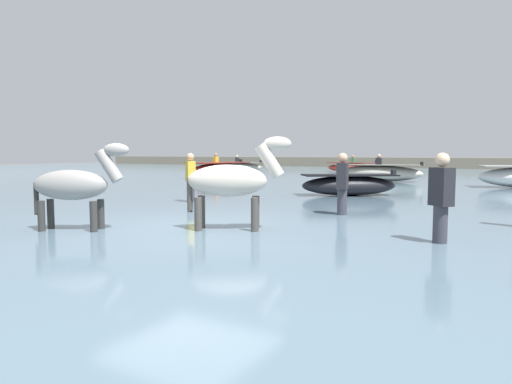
{
  "coord_description": "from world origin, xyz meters",
  "views": [
    {
      "loc": [
        4.99,
        -6.25,
        1.62
      ],
      "look_at": [
        0.3,
        1.71,
        0.85
      ],
      "focal_mm": 32.48,
      "sensor_mm": 36.0,
      "label": 1
    }
  ],
  "objects_px": {
    "boat_distant_east": "(237,167)",
    "boat_distant_west": "(378,173)",
    "horse_trailing_grey": "(75,188)",
    "person_onlooker_right": "(342,190)",
    "boat_near_port": "(349,185)",
    "person_wading_close": "(441,207)",
    "person_onlooker_left": "(191,182)",
    "boat_far_offshore": "(219,170)",
    "boat_far_inshore": "(352,167)",
    "horse_lead_pinto": "(232,183)"
  },
  "relations": [
    {
      "from": "horse_lead_pinto",
      "to": "person_onlooker_right",
      "type": "bearing_deg",
      "value": 71.21
    },
    {
      "from": "boat_distant_west",
      "to": "boat_distant_east",
      "type": "bearing_deg",
      "value": 153.51
    },
    {
      "from": "horse_trailing_grey",
      "to": "boat_distant_east",
      "type": "xyz_separation_m",
      "value": [
        -10.84,
        21.73,
        -0.37
      ]
    },
    {
      "from": "boat_distant_west",
      "to": "person_wading_close",
      "type": "bearing_deg",
      "value": -71.02
    },
    {
      "from": "person_onlooker_right",
      "to": "boat_far_inshore",
      "type": "bearing_deg",
      "value": 108.27
    },
    {
      "from": "boat_near_port",
      "to": "boat_distant_west",
      "type": "bearing_deg",
      "value": 99.38
    },
    {
      "from": "person_onlooker_left",
      "to": "person_wading_close",
      "type": "bearing_deg",
      "value": -21.55
    },
    {
      "from": "boat_near_port",
      "to": "boat_distant_east",
      "type": "relative_size",
      "value": 0.82
    },
    {
      "from": "boat_far_offshore",
      "to": "boat_far_inshore",
      "type": "distance_m",
      "value": 10.75
    },
    {
      "from": "boat_distant_west",
      "to": "person_onlooker_right",
      "type": "bearing_deg",
      "value": -77.67
    },
    {
      "from": "boat_distant_west",
      "to": "person_onlooker_left",
      "type": "xyz_separation_m",
      "value": [
        -1.66,
        -11.6,
        0.14
      ]
    },
    {
      "from": "boat_far_offshore",
      "to": "person_onlooker_left",
      "type": "xyz_separation_m",
      "value": [
        6.41,
        -10.38,
        0.12
      ]
    },
    {
      "from": "horse_trailing_grey",
      "to": "person_onlooker_right",
      "type": "distance_m",
      "value": 5.16
    },
    {
      "from": "boat_far_offshore",
      "to": "boat_distant_west",
      "type": "height_order",
      "value": "boat_far_offshore"
    },
    {
      "from": "person_onlooker_right",
      "to": "person_wading_close",
      "type": "bearing_deg",
      "value": -44.25
    },
    {
      "from": "boat_distant_east",
      "to": "boat_distant_west",
      "type": "xyz_separation_m",
      "value": [
        11.36,
        -5.66,
        0.04
      ]
    },
    {
      "from": "person_onlooker_right",
      "to": "person_onlooker_left",
      "type": "height_order",
      "value": "same"
    },
    {
      "from": "horse_trailing_grey",
      "to": "boat_far_offshore",
      "type": "relative_size",
      "value": 0.45
    },
    {
      "from": "person_wading_close",
      "to": "person_onlooker_left",
      "type": "distance_m",
      "value": 7.03
    },
    {
      "from": "boat_near_port",
      "to": "person_onlooker_left",
      "type": "height_order",
      "value": "person_onlooker_left"
    },
    {
      "from": "boat_far_offshore",
      "to": "boat_far_inshore",
      "type": "xyz_separation_m",
      "value": [
        3.82,
        10.04,
        -0.07
      ]
    },
    {
      "from": "boat_near_port",
      "to": "boat_far_offshore",
      "type": "height_order",
      "value": "boat_far_offshore"
    },
    {
      "from": "person_onlooker_left",
      "to": "boat_near_port",
      "type": "bearing_deg",
      "value": 53.62
    },
    {
      "from": "horse_lead_pinto",
      "to": "boat_far_inshore",
      "type": "xyz_separation_m",
      "value": [
        -5.94,
        23.54,
        -0.44
      ]
    },
    {
      "from": "boat_near_port",
      "to": "person_onlooker_right",
      "type": "bearing_deg",
      "value": -72.65
    },
    {
      "from": "boat_distant_east",
      "to": "person_onlooker_left",
      "type": "height_order",
      "value": "person_onlooker_left"
    },
    {
      "from": "horse_lead_pinto",
      "to": "boat_distant_east",
      "type": "bearing_deg",
      "value": 122.64
    },
    {
      "from": "horse_trailing_grey",
      "to": "boat_far_offshore",
      "type": "xyz_separation_m",
      "value": [
        -7.55,
        14.85,
        -0.3
      ]
    },
    {
      "from": "boat_near_port",
      "to": "boat_far_inshore",
      "type": "distance_m",
      "value": 17.35
    },
    {
      "from": "person_wading_close",
      "to": "horse_trailing_grey",
      "type": "bearing_deg",
      "value": -160.69
    },
    {
      "from": "boat_far_inshore",
      "to": "person_onlooker_left",
      "type": "bearing_deg",
      "value": -82.78
    },
    {
      "from": "horse_lead_pinto",
      "to": "boat_far_inshore",
      "type": "height_order",
      "value": "horse_lead_pinto"
    },
    {
      "from": "boat_distant_west",
      "to": "boat_near_port",
      "type": "bearing_deg",
      "value": -80.62
    },
    {
      "from": "horse_lead_pinto",
      "to": "horse_trailing_grey",
      "type": "height_order",
      "value": "horse_lead_pinto"
    },
    {
      "from": "boat_near_port",
      "to": "boat_distant_east",
      "type": "distance_m",
      "value": 18.33
    },
    {
      "from": "horse_trailing_grey",
      "to": "person_onlooker_right",
      "type": "xyz_separation_m",
      "value": [
        3.14,
        4.09,
        -0.19
      ]
    },
    {
      "from": "horse_trailing_grey",
      "to": "person_onlooker_right",
      "type": "height_order",
      "value": "horse_trailing_grey"
    },
    {
      "from": "person_onlooker_right",
      "to": "person_onlooker_left",
      "type": "relative_size",
      "value": 1.0
    },
    {
      "from": "horse_trailing_grey",
      "to": "boat_far_inshore",
      "type": "xyz_separation_m",
      "value": [
        -3.73,
        24.9,
        -0.37
      ]
    },
    {
      "from": "person_wading_close",
      "to": "person_onlooker_left",
      "type": "relative_size",
      "value": 1.0
    },
    {
      "from": "person_onlooker_right",
      "to": "person_wading_close",
      "type": "xyz_separation_m",
      "value": [
        2.26,
        -2.2,
        0.0
      ]
    },
    {
      "from": "boat_distant_east",
      "to": "person_onlooker_right",
      "type": "distance_m",
      "value": 22.51
    },
    {
      "from": "horse_lead_pinto",
      "to": "person_wading_close",
      "type": "xyz_separation_m",
      "value": [
        3.19,
        0.53,
        -0.25
      ]
    },
    {
      "from": "person_onlooker_right",
      "to": "person_wading_close",
      "type": "relative_size",
      "value": 1.0
    },
    {
      "from": "boat_distant_east",
      "to": "person_wading_close",
      "type": "height_order",
      "value": "person_wading_close"
    },
    {
      "from": "horse_lead_pinto",
      "to": "person_onlooker_right",
      "type": "distance_m",
      "value": 2.9
    },
    {
      "from": "boat_far_offshore",
      "to": "person_wading_close",
      "type": "relative_size",
      "value": 2.44
    },
    {
      "from": "boat_far_offshore",
      "to": "person_wading_close",
      "type": "distance_m",
      "value": 18.32
    },
    {
      "from": "person_onlooker_left",
      "to": "boat_distant_west",
      "type": "bearing_deg",
      "value": 81.83
    },
    {
      "from": "boat_near_port",
      "to": "person_onlooker_right",
      "type": "distance_m",
      "value": 4.56
    }
  ]
}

